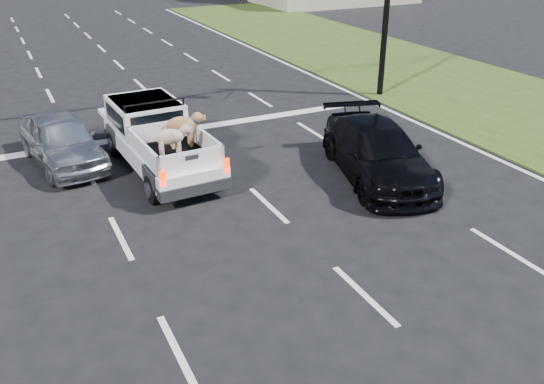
% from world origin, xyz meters
% --- Properties ---
extents(ground, '(160.00, 160.00, 0.00)m').
position_xyz_m(ground, '(0.00, 0.00, 0.00)').
color(ground, black).
rests_on(ground, ground).
extents(road_markings, '(17.75, 60.00, 0.01)m').
position_xyz_m(road_markings, '(0.00, 6.56, 0.01)').
color(road_markings, silver).
rests_on(road_markings, ground).
extents(grass_shoulder_right, '(8.00, 60.00, 0.06)m').
position_xyz_m(grass_shoulder_right, '(13.00, 6.00, 0.03)').
color(grass_shoulder_right, '#274114').
rests_on(grass_shoulder_right, ground).
extents(pickup_truck, '(2.07, 5.04, 1.86)m').
position_xyz_m(pickup_truck, '(0.09, 7.33, 0.87)').
color(pickup_truck, black).
rests_on(pickup_truck, ground).
extents(silver_sedan, '(2.16, 4.19, 1.36)m').
position_xyz_m(silver_sedan, '(-2.20, 8.79, 0.68)').
color(silver_sedan, '#B5B9BD').
rests_on(silver_sedan, ground).
extents(black_coupe, '(3.16, 5.17, 1.40)m').
position_xyz_m(black_coupe, '(5.00, 4.26, 0.70)').
color(black_coupe, black).
rests_on(black_coupe, ground).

